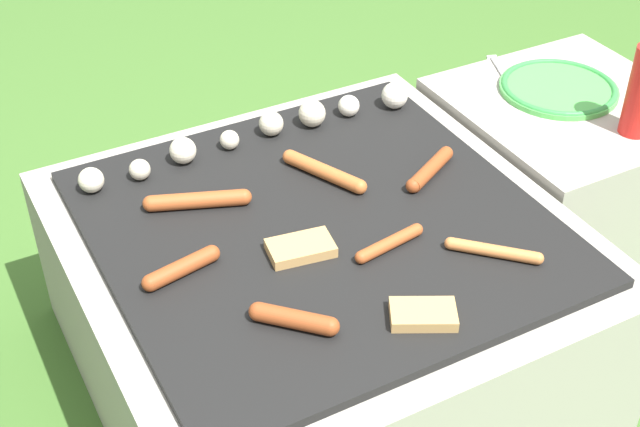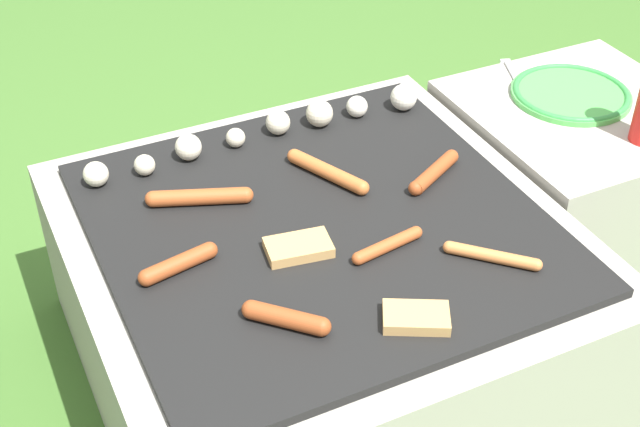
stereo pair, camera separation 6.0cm
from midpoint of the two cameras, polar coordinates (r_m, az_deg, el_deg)
ground_plane at (r=1.92m, az=0.91°, el=-9.87°), size 14.00×14.00×0.00m
grill at (r=1.78m, az=0.98°, el=-5.61°), size 0.91×0.91×0.39m
side_ledge at (r=2.20m, az=16.56°, el=2.05°), size 0.51×0.52×0.39m
sausage_front_center at (r=1.59m, az=5.44°, el=-2.05°), size 0.15×0.04×0.02m
sausage_mid_left at (r=1.44m, az=-0.98°, el=-6.72°), size 0.12×0.12×0.03m
sausage_back_left at (r=1.71m, az=-6.73°, el=1.05°), size 0.19×0.09×0.03m
sausage_mid_right at (r=1.60m, az=12.03°, el=-2.68°), size 0.13×0.13×0.02m
sausage_front_left at (r=1.78m, az=8.28°, el=2.62°), size 0.15×0.09×0.03m
sausage_front_right at (r=1.77m, az=1.45°, el=2.69°), size 0.10×0.19×0.03m
sausage_back_center at (r=1.56m, az=-7.94°, el=-3.22°), size 0.15×0.05×0.03m
bread_slice_center at (r=1.46m, az=7.36°, el=-6.64°), size 0.13×0.11×0.02m
bread_slice_right at (r=1.58m, az=-0.29°, el=-2.20°), size 0.13×0.09×0.02m
mushroom_row at (r=1.89m, az=-2.00°, el=5.54°), size 0.74×0.08×0.06m
plate_colorful at (r=2.13m, az=16.56°, el=7.37°), size 0.27×0.27×0.02m
fork_utensil at (r=2.19m, az=13.00°, el=8.65°), size 0.07×0.16×0.01m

